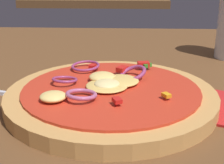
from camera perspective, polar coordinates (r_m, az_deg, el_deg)
The scene contains 3 objects.
dining_table at distance 0.42m, azimuth -0.87°, elevation -6.18°, with size 1.33×1.03×0.04m.
pizza at distance 0.41m, azimuth -0.23°, elevation -2.13°, with size 0.26×0.26×0.04m.
background_table at distance 1.86m, azimuth -2.74°, elevation 14.25°, with size 0.77×0.45×0.04m.
Camera 1 is at (0.02, -0.37, 0.20)m, focal length 51.82 mm.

